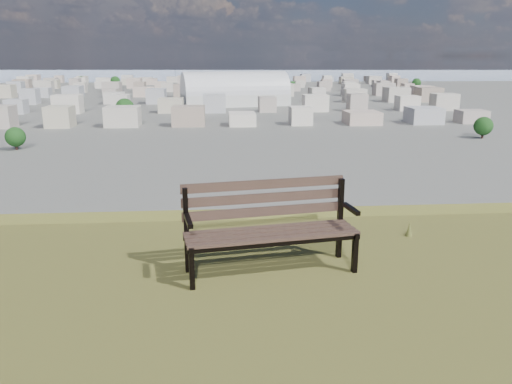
{
  "coord_description": "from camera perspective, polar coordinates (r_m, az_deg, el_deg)",
  "views": [
    {
      "loc": [
        0.1,
        -2.36,
        27.12
      ],
      "look_at": [
        0.61,
        4.28,
        25.3
      ],
      "focal_mm": 35.0,
      "sensor_mm": 36.0,
      "label": 1
    }
  ],
  "objects": [
    {
      "name": "bay_water",
      "position": [
        902.76,
        -4.54,
        13.51
      ],
      "size": [
        2400.0,
        700.0,
        0.12
      ],
      "primitive_type": "cube",
      "color": "#8D9FB4",
      "rests_on": "ground"
    },
    {
      "name": "park_bench",
      "position": [
        5.03,
        1.49,
        -3.44
      ],
      "size": [
        1.78,
        0.81,
        0.9
      ],
      "rotation": [
        0.0,
        0.0,
        0.16
      ],
      "color": "#49352A",
      "rests_on": "hilltop_mesa"
    },
    {
      "name": "city_blocks",
      "position": [
        397.5,
        -4.51,
        11.82
      ],
      "size": [
        395.0,
        361.0,
        7.0
      ],
      "color": "beige",
      "rests_on": "ground"
    },
    {
      "name": "far_hills",
      "position": [
        1406.61,
        -7.14,
        15.1
      ],
      "size": [
        2050.0,
        340.0,
        60.0
      ],
      "color": "#929DB6",
      "rests_on": "ground"
    },
    {
      "name": "city_trees",
      "position": [
        323.22,
        -9.28,
        11.13
      ],
      "size": [
        406.52,
        387.2,
        9.98
      ],
      "color": "#37221B",
      "rests_on": "ground"
    },
    {
      "name": "arena",
      "position": [
        287.5,
        -2.43,
        11.02
      ],
      "size": [
        62.49,
        36.12,
        24.78
      ],
      "rotation": [
        0.0,
        0.0,
        0.2
      ],
      "color": "silver",
      "rests_on": "ground"
    }
  ]
}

